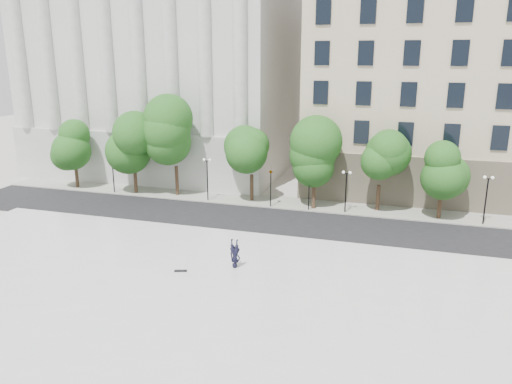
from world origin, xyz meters
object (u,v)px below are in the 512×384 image
traffic_light_east (310,172)px  person_lying (235,264)px  skateboard (181,271)px  traffic_light_west (271,170)px

traffic_light_east → person_lying: size_ratio=2.14×
person_lying → skateboard: person_lying is taller
skateboard → person_lying: bearing=9.4°
traffic_light_east → traffic_light_west: bearing=-180.0°
traffic_light_west → traffic_light_east: (3.69, 0.00, 0.09)m
traffic_light_west → skateboard: (-1.57, -16.77, -3.16)m
traffic_light_west → person_lying: 15.52m
traffic_light_east → person_lying: (-2.04, -15.15, -3.02)m
traffic_light_west → traffic_light_east: 3.69m
person_lying → skateboard: bearing=-152.6°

